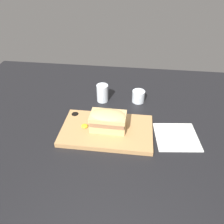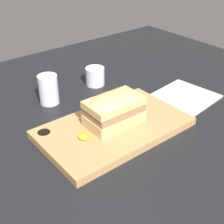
{
  "view_description": "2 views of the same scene",
  "coord_description": "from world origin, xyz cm",
  "px_view_note": "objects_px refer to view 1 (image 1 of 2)",
  "views": [
    {
      "loc": [
        14.03,
        -76.86,
        66.79
      ],
      "look_at": [
        4.63,
        -1.43,
        10.06
      ],
      "focal_mm": 35.0,
      "sensor_mm": 36.0,
      "label": 1
    },
    {
      "loc": [
        -41.17,
        -59.83,
        50.27
      ],
      "look_at": [
        2.28,
        -5.69,
        8.19
      ],
      "focal_mm": 50.0,
      "sensor_mm": 36.0,
      "label": 2
    }
  ],
  "objects_px": {
    "water_glass": "(102,94)",
    "napkin": "(176,137)",
    "wine_glass": "(138,97)",
    "serving_board": "(107,130)",
    "sandwich": "(108,120)"
  },
  "relations": [
    {
      "from": "serving_board",
      "to": "wine_glass",
      "type": "height_order",
      "value": "wine_glass"
    },
    {
      "from": "serving_board",
      "to": "sandwich",
      "type": "bearing_deg",
      "value": 40.14
    },
    {
      "from": "water_glass",
      "to": "napkin",
      "type": "distance_m",
      "value": 0.44
    },
    {
      "from": "sandwich",
      "to": "napkin",
      "type": "xyz_separation_m",
      "value": [
        0.3,
        0.0,
        -0.07
      ]
    },
    {
      "from": "serving_board",
      "to": "napkin",
      "type": "relative_size",
      "value": 2.0
    },
    {
      "from": "sandwich",
      "to": "wine_glass",
      "type": "relative_size",
      "value": 2.33
    },
    {
      "from": "napkin",
      "to": "sandwich",
      "type": "bearing_deg",
      "value": -179.9
    },
    {
      "from": "water_glass",
      "to": "napkin",
      "type": "relative_size",
      "value": 0.47
    },
    {
      "from": "sandwich",
      "to": "serving_board",
      "type": "bearing_deg",
      "value": -139.86
    },
    {
      "from": "wine_glass",
      "to": "napkin",
      "type": "bearing_deg",
      "value": -56.19
    },
    {
      "from": "wine_glass",
      "to": "napkin",
      "type": "relative_size",
      "value": 0.33
    },
    {
      "from": "napkin",
      "to": "serving_board",
      "type": "bearing_deg",
      "value": -178.93
    },
    {
      "from": "serving_board",
      "to": "water_glass",
      "type": "distance_m",
      "value": 0.26
    },
    {
      "from": "sandwich",
      "to": "wine_glass",
      "type": "bearing_deg",
      "value": 64.33
    },
    {
      "from": "wine_glass",
      "to": "napkin",
      "type": "distance_m",
      "value": 0.31
    }
  ]
}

